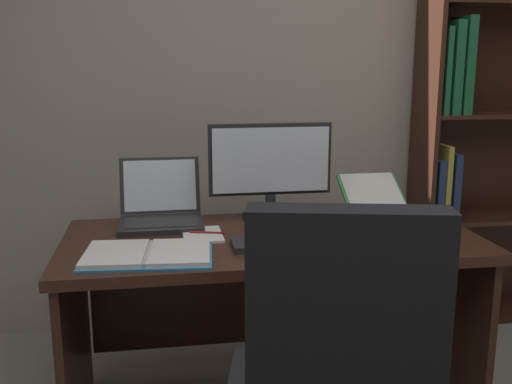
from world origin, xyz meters
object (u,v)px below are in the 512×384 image
open_binder (148,254)px  bookshelf (487,122)px  desk (268,279)px  keyboard (289,243)px  laptop (161,211)px  computer_mouse (367,237)px  monitor (270,171)px  reading_stand_with_book (373,195)px  notepad (202,235)px  pen (208,232)px

open_binder → bookshelf: bearing=32.3°
desk → keyboard: size_ratio=3.82×
laptop → computer_mouse: 0.86m
keyboard → laptop: bearing=140.2°
keyboard → monitor: bearing=90.0°
monitor → reading_stand_with_book: bearing=7.1°
desk → monitor: (0.04, 0.16, 0.42)m
bookshelf → notepad: bookshelf is taller
desk → bookshelf: bookshelf is taller
desk → reading_stand_with_book: size_ratio=5.87×
laptop → keyboard: bearing=-39.8°
notepad → desk: bearing=8.1°
bookshelf → reading_stand_with_book: bearing=-150.9°
bookshelf → reading_stand_with_book: bookshelf is taller
reading_stand_with_book → notepad: bearing=-161.7°
desk → reading_stand_with_book: 0.63m
laptop → notepad: 0.27m
computer_mouse → reading_stand_with_book: size_ratio=0.38×
laptop → pen: bearing=-50.0°
desk → computer_mouse: 0.46m
bookshelf → notepad: 1.75m
laptop → keyboard: (0.46, -0.39, -0.04)m
monitor → notepad: monitor is taller
desk → computer_mouse: size_ratio=15.41×
computer_mouse → pen: bearing=163.4°
keyboard → open_binder: bearing=-174.4°
laptop → reading_stand_with_book: (0.94, 0.05, 0.02)m
keyboard → notepad: size_ratio=2.00×
monitor → notepad: 0.42m
keyboard → reading_stand_with_book: (0.48, 0.43, 0.06)m
monitor → open_binder: 0.69m
keyboard → open_binder: size_ratio=0.90×
desk → monitor: size_ratio=3.07×
bookshelf → reading_stand_with_book: 0.94m
laptop → computer_mouse: (0.76, -0.39, -0.03)m
monitor → keyboard: (0.00, -0.37, -0.20)m
bookshelf → computer_mouse: 1.34m
keyboard → notepad: (-0.31, 0.17, -0.01)m
reading_stand_with_book → notepad: 0.83m
pen → computer_mouse: bearing=-16.6°
laptop → computer_mouse: bearing=-26.8°
bookshelf → notepad: (-1.57, -0.70, -0.34)m
bookshelf → reading_stand_with_book: size_ratio=8.33×
monitor → laptop: (-0.46, 0.01, -0.16)m
laptop → notepad: size_ratio=1.62×
laptop → computer_mouse: laptop is taller
bookshelf → open_binder: bookshelf is taller
bookshelf → monitor: bookshelf is taller
keyboard → reading_stand_with_book: reading_stand_with_book is taller
bookshelf → pen: bookshelf is taller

